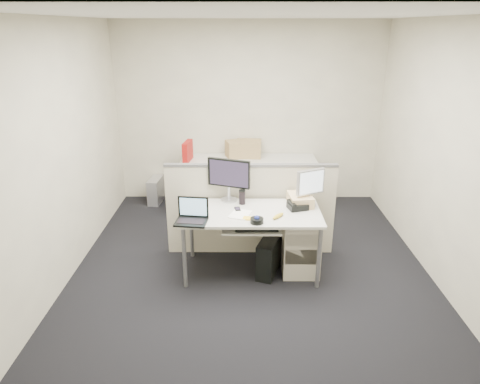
{
  "coord_description": "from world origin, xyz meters",
  "views": [
    {
      "loc": [
        -0.1,
        -4.22,
        2.61
      ],
      "look_at": [
        -0.12,
        0.15,
        0.9
      ],
      "focal_mm": 32.0,
      "sensor_mm": 36.0,
      "label": 1
    }
  ],
  "objects_px": {
    "monitor_main": "(229,180)",
    "desk_phone": "(298,206)",
    "desk": "(251,217)",
    "laptop": "(191,212)"
  },
  "relations": [
    {
      "from": "monitor_main",
      "to": "laptop",
      "type": "relative_size",
      "value": 1.56
    },
    {
      "from": "desk_phone",
      "to": "desk",
      "type": "bearing_deg",
      "value": 172.9
    },
    {
      "from": "laptop",
      "to": "desk_phone",
      "type": "height_order",
      "value": "laptop"
    },
    {
      "from": "monitor_main",
      "to": "desk_phone",
      "type": "height_order",
      "value": "monitor_main"
    },
    {
      "from": "desk_phone",
      "to": "monitor_main",
      "type": "bearing_deg",
      "value": 146.39
    },
    {
      "from": "desk",
      "to": "desk_phone",
      "type": "xyz_separation_m",
      "value": [
        0.51,
        0.08,
        0.1
      ]
    },
    {
      "from": "desk",
      "to": "desk_phone",
      "type": "height_order",
      "value": "desk_phone"
    },
    {
      "from": "monitor_main",
      "to": "laptop",
      "type": "bearing_deg",
      "value": -101.94
    },
    {
      "from": "monitor_main",
      "to": "desk_phone",
      "type": "relative_size",
      "value": 2.45
    },
    {
      "from": "monitor_main",
      "to": "laptop",
      "type": "distance_m",
      "value": 0.72
    }
  ]
}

